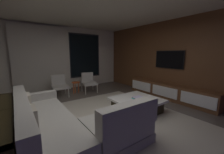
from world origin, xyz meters
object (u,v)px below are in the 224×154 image
(coffee_table, at_px, (137,105))
(side_stool, at_px, (76,84))
(accent_chair_near_window, at_px, (89,81))
(book_stack_on_coffee_table, at_px, (138,98))
(accent_chair_by_curtain, at_px, (59,85))
(sectional_couch, at_px, (64,125))
(mounted_tv, at_px, (169,60))
(media_console, at_px, (169,92))

(coffee_table, height_order, side_stool, side_stool)
(accent_chair_near_window, bearing_deg, side_stool, 174.29)
(book_stack_on_coffee_table, xyz_separation_m, accent_chair_by_curtain, (-1.35, 2.65, 0.05))
(accent_chair_by_curtain, bearing_deg, accent_chair_near_window, -4.39)
(sectional_couch, bearing_deg, book_stack_on_coffee_table, 3.33)
(book_stack_on_coffee_table, distance_m, side_stool, 2.71)
(book_stack_on_coffee_table, bearing_deg, sectional_couch, -176.67)
(side_stool, distance_m, mounted_tv, 3.58)
(media_console, bearing_deg, sectional_couch, -176.56)
(sectional_couch, height_order, accent_chair_by_curtain, sectional_couch)
(accent_chair_near_window, relative_size, accent_chair_by_curtain, 1.00)
(sectional_couch, height_order, mounted_tv, mounted_tv)
(accent_chair_near_window, distance_m, media_console, 3.08)
(media_console, distance_m, mounted_tv, 1.13)
(side_stool, relative_size, mounted_tv, 0.43)
(book_stack_on_coffee_table, distance_m, media_console, 1.64)
(book_stack_on_coffee_table, bearing_deg, accent_chair_near_window, 94.80)
(side_stool, height_order, mounted_tv, mounted_tv)
(coffee_table, height_order, book_stack_on_coffee_table, book_stack_on_coffee_table)
(coffee_table, distance_m, accent_chair_by_curtain, 2.96)
(sectional_couch, xyz_separation_m, media_console, (3.65, 0.22, -0.04))
(coffee_table, relative_size, side_stool, 2.52)
(book_stack_on_coffee_table, distance_m, mounted_tv, 2.08)
(book_stack_on_coffee_table, bearing_deg, media_console, 3.58)
(accent_chair_near_window, bearing_deg, media_console, -53.06)
(media_console, height_order, mounted_tv, mounted_tv)
(coffee_table, xyz_separation_m, media_console, (1.67, 0.10, 0.06))
(accent_chair_by_curtain, bearing_deg, media_console, -40.43)
(accent_chair_by_curtain, bearing_deg, coffee_table, -63.48)
(media_console, xyz_separation_m, mounted_tv, (0.18, 0.20, 1.10))
(side_stool, bearing_deg, media_console, -46.63)
(accent_chair_by_curtain, bearing_deg, mounted_tv, -36.53)
(coffee_table, bearing_deg, accent_chair_by_curtain, 116.52)
(accent_chair_near_window, xyz_separation_m, mounted_tv, (2.03, -2.26, 0.92))
(accent_chair_near_window, bearing_deg, sectional_couch, -123.96)
(sectional_couch, xyz_separation_m, accent_chair_by_curtain, (0.66, 2.76, 0.14))
(sectional_couch, distance_m, media_console, 3.66)
(accent_chair_by_curtain, xyz_separation_m, side_stool, (0.62, -0.04, -0.06))
(coffee_table, relative_size, mounted_tv, 1.09)
(book_stack_on_coffee_table, height_order, accent_chair_by_curtain, accent_chair_by_curtain)
(mounted_tv, bearing_deg, accent_chair_by_curtain, 143.47)
(coffee_table, distance_m, book_stack_on_coffee_table, 0.20)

